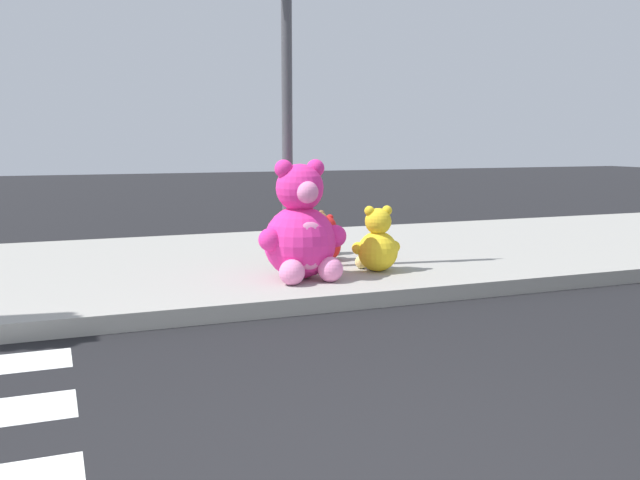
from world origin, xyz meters
TOP-DOWN VIEW (x-y plane):
  - sidewalk at (0.00, 5.20)m, footprint 28.00×4.40m
  - sign_pole at (1.00, 4.40)m, footprint 0.56×0.11m
  - plush_pink_large at (0.94, 3.81)m, footprint 0.89×0.78m
  - plush_red at (1.54, 4.69)m, footprint 0.36×0.37m
  - plush_yellow at (1.80, 3.91)m, footprint 0.52×0.46m
  - plush_brown at (1.62, 5.11)m, footprint 0.37×0.36m

SIDE VIEW (x-z plane):
  - sidewalk at x=0.00m, z-range 0.00..0.15m
  - plush_red at x=1.54m, z-range 0.10..0.61m
  - plush_brown at x=1.62m, z-range 0.10..0.61m
  - plush_yellow at x=1.80m, z-range 0.08..0.76m
  - plush_pink_large at x=0.94m, z-range 0.03..1.19m
  - sign_pole at x=1.00m, z-range 0.25..3.45m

